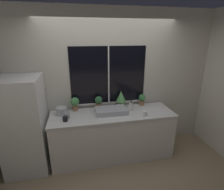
# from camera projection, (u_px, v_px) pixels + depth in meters

# --- Properties ---
(ground_plane) EXTENTS (14.00, 14.00, 0.00)m
(ground_plane) POSITION_uv_depth(u_px,v_px,m) (116.00, 166.00, 3.12)
(ground_plane) COLOR #937F60
(wall_back) EXTENTS (8.00, 0.09, 2.70)m
(wall_back) POSITION_uv_depth(u_px,v_px,m) (108.00, 83.00, 3.37)
(wall_back) COLOR beige
(wall_back) RESTS_ON ground_plane
(wall_left) EXTENTS (0.06, 7.00, 2.70)m
(wall_left) POSITION_uv_depth(u_px,v_px,m) (4.00, 79.00, 3.67)
(wall_left) COLOR beige
(wall_left) RESTS_ON ground_plane
(wall_right) EXTENTS (0.06, 7.00, 2.70)m
(wall_right) POSITION_uv_depth(u_px,v_px,m) (183.00, 71.00, 4.48)
(wall_right) COLOR beige
(wall_right) RESTS_ON ground_plane
(counter) EXTENTS (2.22, 0.69, 0.88)m
(counter) POSITION_uv_depth(u_px,v_px,m) (113.00, 135.00, 3.29)
(counter) COLOR white
(counter) RESTS_ON ground_plane
(refrigerator) EXTENTS (0.66, 0.73, 1.61)m
(refrigerator) POSITION_uv_depth(u_px,v_px,m) (25.00, 125.00, 2.88)
(refrigerator) COLOR silver
(refrigerator) RESTS_ON ground_plane
(sink) EXTENTS (0.56, 0.38, 0.30)m
(sink) POSITION_uv_depth(u_px,v_px,m) (111.00, 110.00, 3.15)
(sink) COLOR #ADADB2
(sink) RESTS_ON counter
(potted_plant_far_left) EXTENTS (0.16, 0.16, 0.26)m
(potted_plant_far_left) POSITION_uv_depth(u_px,v_px,m) (75.00, 103.00, 3.21)
(potted_plant_far_left) COLOR #9E6B4C
(potted_plant_far_left) RESTS_ON counter
(potted_plant_center_left) EXTENTS (0.14, 0.14, 0.25)m
(potted_plant_center_left) POSITION_uv_depth(u_px,v_px,m) (99.00, 102.00, 3.31)
(potted_plant_center_left) COLOR #9E6B4C
(potted_plant_center_left) RESTS_ON counter
(potted_plant_center_right) EXTENTS (0.19, 0.19, 0.33)m
(potted_plant_center_right) POSITION_uv_depth(u_px,v_px,m) (121.00, 97.00, 3.37)
(potted_plant_center_right) COLOR #9E6B4C
(potted_plant_center_right) RESTS_ON counter
(potted_plant_far_right) EXTENTS (0.13, 0.13, 0.23)m
(potted_plant_far_right) POSITION_uv_depth(u_px,v_px,m) (142.00, 99.00, 3.48)
(potted_plant_far_right) COLOR #9E6B4C
(potted_plant_far_right) RESTS_ON counter
(soap_bottle) EXTENTS (0.06, 0.06, 0.20)m
(soap_bottle) POSITION_uv_depth(u_px,v_px,m) (131.00, 106.00, 3.24)
(soap_bottle) COLOR white
(soap_bottle) RESTS_ON counter
(mug_grey) EXTENTS (0.09, 0.09, 0.08)m
(mug_grey) POSITION_uv_depth(u_px,v_px,m) (67.00, 116.00, 2.96)
(mug_grey) COLOR gray
(mug_grey) RESTS_ON counter
(mug_white) EXTENTS (0.08, 0.08, 0.10)m
(mug_white) POSITION_uv_depth(u_px,v_px,m) (145.00, 113.00, 3.03)
(mug_white) COLOR white
(mug_white) RESTS_ON counter
(mug_black) EXTENTS (0.08, 0.08, 0.08)m
(mug_black) POSITION_uv_depth(u_px,v_px,m) (65.00, 119.00, 2.85)
(mug_black) COLOR black
(mug_black) RESTS_ON counter
(kettle) EXTENTS (0.19, 0.19, 0.15)m
(kettle) POSITION_uv_depth(u_px,v_px,m) (62.00, 111.00, 3.08)
(kettle) COLOR #B2B2B7
(kettle) RESTS_ON counter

